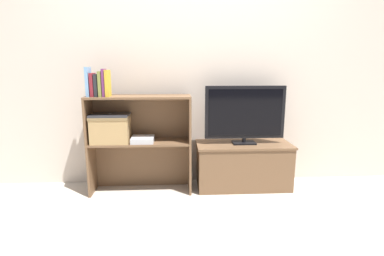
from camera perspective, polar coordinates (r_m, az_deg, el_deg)
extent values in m
plane|color=#BCB2A3|center=(2.85, 0.17, -12.72)|extent=(16.00, 16.00, 0.00)
cube|color=beige|center=(3.01, -0.29, 12.13)|extent=(10.00, 0.05, 2.40)
cube|color=brown|center=(3.02, 9.68, -7.17)|extent=(0.90, 0.38, 0.42)
cube|color=brown|center=(2.95, 9.83, -3.10)|extent=(0.92, 0.40, 0.02)
cube|color=black|center=(2.95, 9.84, -2.77)|extent=(0.22, 0.14, 0.02)
cylinder|color=black|center=(2.94, 9.86, -2.26)|extent=(0.04, 0.04, 0.04)
cube|color=black|center=(2.89, 10.05, 2.96)|extent=(0.76, 0.04, 0.50)
cube|color=black|center=(2.87, 10.14, 2.90)|extent=(0.70, 0.00, 0.44)
cube|color=brown|center=(3.00, -18.49, -7.07)|extent=(0.02, 0.29, 0.49)
cube|color=brown|center=(2.89, -0.44, -7.11)|extent=(0.02, 0.29, 0.49)
cube|color=brown|center=(3.03, -9.35, -6.36)|extent=(0.90, 0.02, 0.49)
cube|color=brown|center=(2.84, -9.79, -2.68)|extent=(0.90, 0.29, 0.02)
cube|color=brown|center=(2.89, -19.08, 1.58)|extent=(0.02, 0.29, 0.42)
cube|color=brown|center=(2.78, -0.45, 1.86)|extent=(0.02, 0.29, 0.42)
cube|color=brown|center=(2.93, -9.65, 2.20)|extent=(0.90, 0.02, 0.42)
cube|color=brown|center=(2.77, -10.10, 5.87)|extent=(0.90, 0.29, 0.02)
cube|color=#709ECC|center=(2.80, -19.13, 8.30)|extent=(0.03, 0.12, 0.26)
cube|color=maroon|center=(2.79, -18.37, 7.81)|extent=(0.03, 0.13, 0.20)
cube|color=#232328|center=(2.78, -17.64, 7.76)|extent=(0.03, 0.13, 0.20)
cube|color=olive|center=(2.77, -16.93, 8.03)|extent=(0.03, 0.15, 0.22)
cube|color=#6B2D66|center=(2.76, -16.35, 8.28)|extent=(0.02, 0.13, 0.24)
cube|color=gold|center=(2.76, -15.74, 8.20)|extent=(0.03, 0.14, 0.23)
cube|color=tan|center=(2.84, -15.20, -0.20)|extent=(0.34, 0.25, 0.24)
cube|color=olive|center=(2.82, -15.32, 1.99)|extent=(0.34, 0.26, 0.02)
cube|color=#2D2D33|center=(2.82, -15.35, 2.43)|extent=(0.34, 0.24, 0.02)
cylinder|color=#99999E|center=(2.81, -15.36, 2.66)|extent=(0.02, 0.02, 0.00)
cube|color=#B2B2B7|center=(2.80, -9.34, -2.15)|extent=(0.20, 0.21, 0.05)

